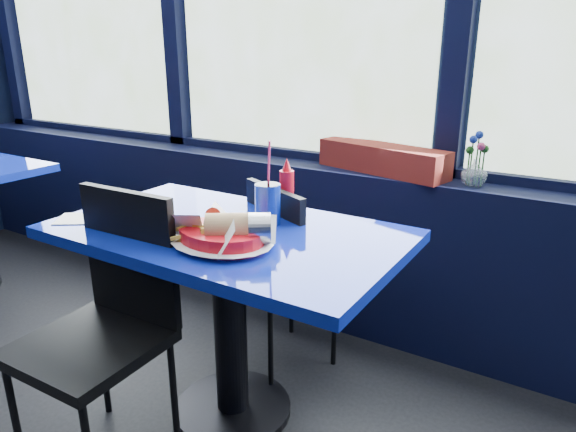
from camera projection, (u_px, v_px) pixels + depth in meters
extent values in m
plane|color=black|center=(300.00, 12.00, 2.47)|extent=(5.00, 0.00, 5.00)
cube|color=black|center=(286.00, 234.00, 2.71)|extent=(5.00, 0.26, 0.80)
cube|color=black|center=(294.00, 155.00, 2.65)|extent=(4.80, 0.08, 0.06)
cylinder|color=black|center=(233.00, 408.00, 1.98)|extent=(0.44, 0.44, 0.03)
cylinder|color=black|center=(230.00, 334.00, 1.88)|extent=(0.12, 0.12, 0.68)
cube|color=navy|center=(227.00, 234.00, 1.76)|extent=(1.20, 0.70, 0.04)
cube|color=black|center=(89.00, 346.00, 1.62)|extent=(0.42, 0.42, 0.04)
cube|color=black|center=(130.00, 255.00, 1.70)|extent=(0.39, 0.04, 0.45)
cylinder|color=black|center=(15.00, 420.00, 1.63)|extent=(0.02, 0.02, 0.42)
cylinder|color=black|center=(103.00, 364.00, 1.92)|extent=(0.02, 0.02, 0.42)
cylinder|color=black|center=(174.00, 394.00, 1.75)|extent=(0.02, 0.02, 0.42)
cube|color=black|center=(282.00, 275.00, 2.19)|extent=(0.50, 0.50, 0.04)
cube|color=black|center=(275.00, 241.00, 1.95)|extent=(0.34, 0.17, 0.42)
cylinder|color=black|center=(334.00, 325.00, 2.22)|extent=(0.02, 0.02, 0.39)
cylinder|color=black|center=(271.00, 348.00, 2.04)|extent=(0.02, 0.02, 0.39)
cylinder|color=black|center=(291.00, 296.00, 2.48)|extent=(0.02, 0.02, 0.39)
cylinder|color=black|center=(231.00, 315.00, 2.30)|extent=(0.02, 0.02, 0.39)
cube|color=maroon|center=(382.00, 159.00, 2.31)|extent=(0.64, 0.30, 0.12)
imported|color=silver|center=(474.00, 173.00, 2.08)|extent=(0.14, 0.14, 0.11)
cylinder|color=#1E5919|center=(471.00, 164.00, 2.08)|extent=(0.01, 0.01, 0.17)
sphere|color=#1B37A0|center=(473.00, 139.00, 2.04)|extent=(0.03, 0.03, 0.03)
cylinder|color=#1E5919|center=(479.00, 169.00, 2.05)|extent=(0.01, 0.01, 0.15)
sphere|color=#EF4681|center=(481.00, 146.00, 2.03)|extent=(0.03, 0.03, 0.03)
cylinder|color=#1E5919|center=(476.00, 162.00, 2.08)|extent=(0.01, 0.01, 0.19)
sphere|color=#1B37A0|center=(479.00, 135.00, 2.04)|extent=(0.03, 0.03, 0.03)
cylinder|color=#1E5919|center=(468.00, 169.00, 2.10)|extent=(0.01, 0.01, 0.13)
sphere|color=#1E5919|center=(470.00, 150.00, 2.07)|extent=(0.03, 0.03, 0.03)
cylinder|color=#1E5919|center=(482.00, 170.00, 2.06)|extent=(0.01, 0.01, 0.14)
sphere|color=#1E5919|center=(485.00, 149.00, 2.04)|extent=(0.03, 0.03, 0.03)
cylinder|color=red|center=(221.00, 237.00, 1.59)|extent=(0.33, 0.33, 0.06)
cylinder|color=white|center=(222.00, 241.00, 1.59)|extent=(0.32, 0.32, 0.00)
cylinder|color=silver|center=(260.00, 229.00, 1.55)|extent=(0.11, 0.12, 0.10)
sphere|color=brown|center=(214.00, 225.00, 1.57)|extent=(0.07, 0.07, 0.07)
cylinder|color=red|center=(213.00, 216.00, 1.57)|extent=(0.07, 0.07, 0.01)
cylinder|color=red|center=(287.00, 191.00, 1.92)|extent=(0.05, 0.05, 0.15)
cone|color=red|center=(287.00, 164.00, 1.89)|extent=(0.04, 0.04, 0.05)
cylinder|color=navy|center=(268.00, 204.00, 1.78)|extent=(0.09, 0.09, 0.14)
cylinder|color=black|center=(268.00, 185.00, 1.75)|extent=(0.08, 0.08, 0.01)
cylinder|color=#FF3569|center=(269.00, 168.00, 1.72)|extent=(0.05, 0.06, 0.19)
cube|color=white|center=(77.00, 219.00, 1.84)|extent=(0.18, 0.18, 0.00)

